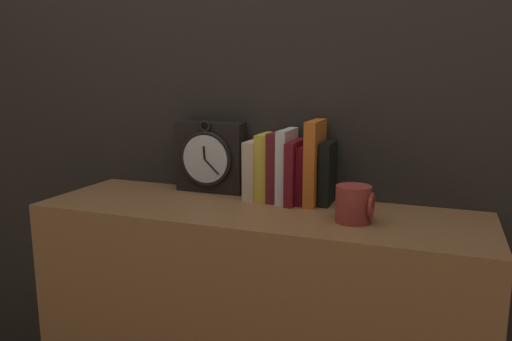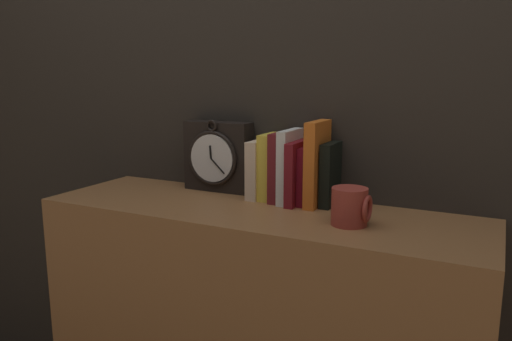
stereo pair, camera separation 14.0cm
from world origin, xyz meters
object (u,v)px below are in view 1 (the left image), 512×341
at_px(book_slot1_yellow, 266,166).
at_px(book_slot3_white, 287,166).
at_px(clock, 210,157).
at_px(book_slot5_maroon, 305,174).
at_px(book_slot4_maroon, 295,172).
at_px(book_slot0_cream, 255,169).
at_px(book_slot2_maroon, 277,166).
at_px(book_slot7_black, 328,173).
at_px(mug, 354,204).
at_px(book_slot6_orange, 315,163).

height_order(book_slot1_yellow, book_slot3_white, book_slot3_white).
height_order(clock, book_slot5_maroon, clock).
bearing_deg(book_slot3_white, book_slot5_maroon, 7.73).
distance_m(book_slot1_yellow, book_slot4_maroon, 0.10).
bearing_deg(book_slot0_cream, clock, 171.82).
bearing_deg(book_slot0_cream, book_slot3_white, -4.61).
xyz_separation_m(clock, book_slot5_maroon, (0.32, -0.02, -0.03)).
relative_size(book_slot0_cream, book_slot2_maroon, 0.86).
distance_m(book_slot3_white, book_slot5_maroon, 0.06).
bearing_deg(book_slot3_white, clock, 173.22).
relative_size(book_slot7_black, mug, 1.89).
xyz_separation_m(book_slot4_maroon, book_slot6_orange, (0.06, 0.00, 0.03)).
height_order(clock, book_slot2_maroon, clock).
relative_size(book_slot5_maroon, mug, 1.75).
bearing_deg(book_slot3_white, book_slot4_maroon, -11.02).
relative_size(book_slot6_orange, mug, 2.53).
bearing_deg(book_slot4_maroon, book_slot2_maroon, 169.84).
distance_m(book_slot0_cream, book_slot2_maroon, 0.08).
relative_size(book_slot0_cream, book_slot5_maroon, 1.05).
bearing_deg(clock, book_slot0_cream, -8.18).
bearing_deg(book_slot3_white, book_slot0_cream, 175.39).
distance_m(book_slot3_white, book_slot6_orange, 0.09).
xyz_separation_m(book_slot0_cream, book_slot6_orange, (0.19, -0.01, 0.03)).
xyz_separation_m(clock, book_slot3_white, (0.27, -0.03, -0.00)).
bearing_deg(book_slot5_maroon, book_slot0_cream, 179.62).
relative_size(book_slot2_maroon, book_slot4_maroon, 1.12).
bearing_deg(book_slot3_white, mug, -32.96).
distance_m(book_slot4_maroon, mug, 0.25).
relative_size(book_slot2_maroon, book_slot7_black, 1.13).
height_order(book_slot2_maroon, book_slot4_maroon, book_slot2_maroon).
distance_m(clock, mug, 0.53).
relative_size(book_slot0_cream, book_slot4_maroon, 0.96).
height_order(clock, book_slot6_orange, book_slot6_orange).
relative_size(book_slot4_maroon, book_slot7_black, 1.01).
xyz_separation_m(book_slot2_maroon, book_slot3_white, (0.03, -0.01, 0.00)).
bearing_deg(book_slot1_yellow, book_slot0_cream, -174.93).
bearing_deg(book_slot7_black, book_slot2_maroon, -177.01).
distance_m(book_slot2_maroon, book_slot5_maroon, 0.09).
relative_size(book_slot3_white, book_slot6_orange, 0.88).
xyz_separation_m(book_slot5_maroon, mug, (0.17, -0.16, -0.04)).
xyz_separation_m(clock, book_slot1_yellow, (0.20, -0.02, -0.01)).
bearing_deg(clock, book_slot6_orange, -5.27).
bearing_deg(book_slot7_black, book_slot3_white, -173.78).
distance_m(book_slot4_maroon, book_slot7_black, 0.09).
bearing_deg(book_slot2_maroon, book_slot5_maroon, 1.49).
bearing_deg(mug, clock, 160.07).
bearing_deg(book_slot6_orange, book_slot7_black, 21.54).
relative_size(book_slot3_white, book_slot4_maroon, 1.17).
bearing_deg(book_slot4_maroon, book_slot3_white, 168.98).
bearing_deg(book_slot5_maroon, book_slot3_white, -172.27).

